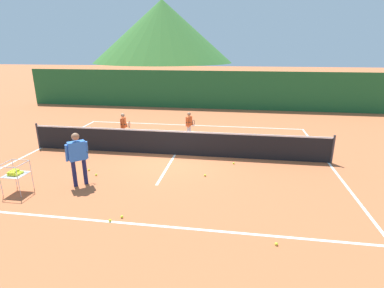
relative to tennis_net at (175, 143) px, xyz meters
name	(u,v)px	position (x,y,z in m)	size (l,w,h in m)	color
ground_plane	(175,155)	(0.00, 0.00, -0.50)	(120.00, 120.00, 0.00)	#BC6038
line_baseline_near	(133,224)	(0.00, -4.88, -0.50)	(11.40, 0.08, 0.01)	white
line_baseline_far	(193,125)	(0.00, 4.73, -0.50)	(11.40, 0.08, 0.01)	white
line_sideline_west	(42,148)	(-5.70, 0.00, -0.50)	(0.08, 9.61, 0.01)	white
line_sideline_east	(328,163)	(5.70, 0.00, -0.50)	(0.08, 9.61, 0.01)	white
line_service_center	(175,155)	(0.00, 0.00, -0.50)	(0.08, 5.53, 0.01)	white
tennis_net	(175,143)	(0.00, 0.00, 0.00)	(11.64, 0.08, 1.05)	#333338
instructor	(78,154)	(-2.29, -3.06, 0.49)	(0.63, 0.76, 1.64)	#191E4C
student_0	(124,125)	(-2.57, 1.37, 0.27)	(0.49, 0.58, 1.28)	black
student_1	(189,123)	(0.20, 2.26, 0.24)	(0.41, 0.66, 1.23)	silver
ball_cart	(15,173)	(-3.84, -3.80, 0.10)	(0.58, 0.58, 0.90)	#B7B7BC
tennis_ball_0	(205,175)	(1.39, -1.87, -0.47)	(0.07, 0.07, 0.07)	yellow
tennis_ball_1	(276,244)	(3.28, -5.20, -0.47)	(0.07, 0.07, 0.07)	yellow
tennis_ball_2	(122,217)	(-0.36, -4.67, -0.47)	(0.07, 0.07, 0.07)	yellow
tennis_ball_3	(234,163)	(2.29, -0.65, -0.47)	(0.07, 0.07, 0.07)	yellow
tennis_ball_4	(110,220)	(-0.58, -4.87, -0.47)	(0.07, 0.07, 0.07)	yellow
tennis_ball_5	(89,170)	(-2.57, -2.01, -0.47)	(0.07, 0.07, 0.07)	yellow
tennis_ball_6	(96,175)	(-2.14, -2.37, -0.47)	(0.07, 0.07, 0.07)	yellow
windscreen_fence	(203,90)	(0.00, 9.50, 0.77)	(25.08, 0.08, 2.55)	#1E5B2D
hill_0	(163,32)	(-19.25, 75.86, 7.83)	(39.05, 39.05, 16.65)	#38702D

